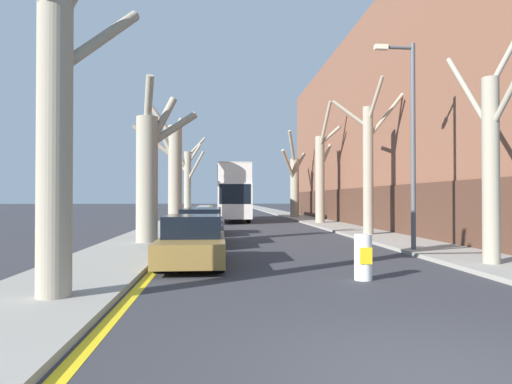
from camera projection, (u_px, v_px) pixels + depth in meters
ground_plane at (437, 383)px, 4.53m from camera, size 300.00×300.00×0.00m
sidewalk_left at (192, 213)px, 53.92m from camera, size 2.73×120.00×0.12m
sidewalk_right at (281, 213)px, 54.80m from camera, size 2.73×120.00×0.12m
building_facade_right at (414, 132)px, 32.47m from camera, size 10.08×39.27×13.14m
kerb_line_stripe at (205, 214)px, 54.05m from camera, size 0.24×120.00×0.01m
street_tree_left_0 at (57, 77)px, 7.98m from camera, size 2.57×3.83×7.35m
street_tree_left_1 at (149, 172)px, 17.91m from camera, size 2.38×2.16×6.51m
street_tree_left_2 at (173, 170)px, 29.12m from camera, size 3.17×2.41×7.76m
street_tree_left_3 at (188, 180)px, 40.31m from camera, size 2.98×1.92×7.29m
street_tree_right_0 at (492, 156)px, 12.09m from camera, size 2.13×3.33×7.02m
street_tree_right_1 at (369, 164)px, 21.86m from camera, size 3.43×2.07×7.44m
street_tree_right_2 at (321, 175)px, 32.32m from camera, size 1.61×3.32×8.42m
street_tree_right_3 at (294, 182)px, 41.95m from camera, size 2.61×3.20×7.91m
double_decker_bus at (233, 190)px, 37.00m from camera, size 2.50×10.09×4.43m
parked_car_0 at (193, 241)px, 12.65m from camera, size 1.76×4.41×1.36m
parked_car_1 at (200, 228)px, 18.07m from camera, size 1.79×4.38×1.42m
parked_car_2 at (205, 221)px, 23.41m from camera, size 1.88×4.20×1.36m
lamp_post at (410, 135)px, 15.38m from camera, size 1.40×0.20×7.08m
traffic_bollard at (363, 257)px, 10.25m from camera, size 0.40×0.41×1.03m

